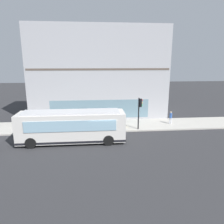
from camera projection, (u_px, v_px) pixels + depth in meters
ground at (103, 141)px, 20.45m from camera, size 120.00×120.00×0.00m
sidewalk_curb at (101, 126)px, 25.19m from camera, size 4.63×40.00×0.15m
building_corner at (99, 73)px, 29.18m from camera, size 6.60×18.16×12.13m
city_bus_nearside at (72, 127)px, 19.96m from camera, size 2.63×10.05×3.07m
traffic_light_near_corner at (140, 108)px, 23.19m from camera, size 0.32×0.49×3.57m
fire_hydrant at (123, 124)px, 24.47m from camera, size 0.35×0.35×0.74m
pedestrian_near_building_entrance at (91, 116)px, 25.81m from camera, size 0.32×0.32×1.68m
pedestrian_walking_along_curb at (171, 117)px, 25.53m from camera, size 0.32×0.32×1.56m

